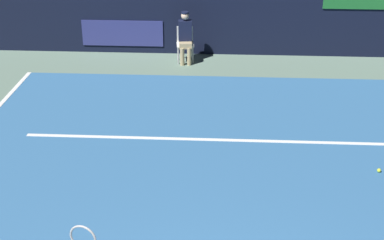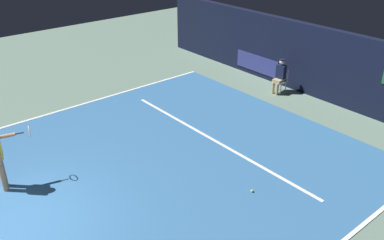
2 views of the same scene
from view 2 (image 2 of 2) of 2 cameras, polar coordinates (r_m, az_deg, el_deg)
name	(u,v)px [view 2 (image 2 of 2)]	position (r m, az deg, el deg)	size (l,w,h in m)	color
ground_plane	(166,161)	(11.68, -3.65, -5.64)	(31.77, 31.77, 0.00)	slate
court_surface	(166,161)	(11.68, -3.65, -5.62)	(10.00, 10.40, 0.01)	#336699
line_sideline_right	(84,104)	(15.49, -14.66, 2.17)	(0.10, 10.40, 0.01)	white
line_service	(213,140)	(12.67, 2.97, -2.74)	(7.80, 0.10, 0.01)	white
back_wall	(321,63)	(15.90, 17.25, 7.46)	(16.47, 0.33, 2.60)	black
line_judge_on_chair	(280,76)	(16.08, 11.98, 5.98)	(0.48, 0.56, 1.32)	white
tennis_ball	(252,191)	(10.55, 8.25, -9.61)	(0.07, 0.07, 0.07)	#CCE033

